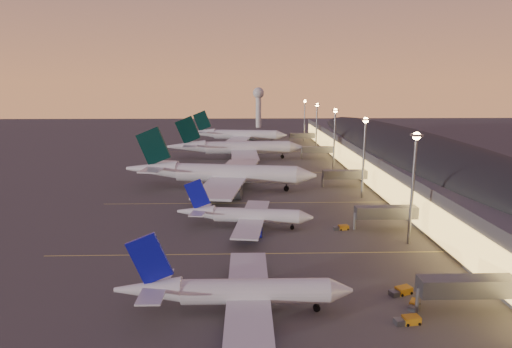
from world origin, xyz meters
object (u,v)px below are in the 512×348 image
at_px(airliner_narrow_north, 245,215).
at_px(airliner_wide_far, 237,135).
at_px(baggage_tug_d, 414,305).
at_px(baggage_tug_a, 408,320).
at_px(baggage_tug_b, 401,291).
at_px(airliner_wide_mid, 236,148).
at_px(airliner_wide_near, 220,173).
at_px(radar_tower, 258,101).
at_px(airliner_narrow_south, 235,292).
at_px(baggage_tug_c, 342,228).

height_order(airliner_narrow_north, airliner_wide_far, airliner_wide_far).
bearing_deg(baggage_tug_d, baggage_tug_a, -176.38).
xyz_separation_m(baggage_tug_b, baggage_tug_d, (0.52, -4.48, -0.13)).
distance_m(airliner_wide_mid, baggage_tug_b, 140.39).
height_order(airliner_narrow_north, baggage_tug_d, airliner_narrow_north).
distance_m(airliner_wide_near, baggage_tug_a, 92.82).
distance_m(airliner_wide_mid, radar_tower, 148.85).
xyz_separation_m(airliner_wide_far, baggage_tug_b, (32.09, -192.39, -4.51)).
bearing_deg(airliner_narrow_south, baggage_tug_c, 56.46).
bearing_deg(baggage_tug_a, airliner_wide_near, 103.95).
bearing_deg(airliner_wide_mid, airliner_wide_near, -96.17).
relative_size(airliner_wide_far, radar_tower, 1.90).
distance_m(radar_tower, baggage_tug_c, 251.26).
relative_size(airliner_narrow_south, airliner_narrow_north, 1.09).
relative_size(baggage_tug_a, baggage_tug_b, 0.92).
bearing_deg(airliner_narrow_south, radar_tower, 87.69).
distance_m(radar_tower, baggage_tug_a, 294.22).
relative_size(airliner_narrow_north, baggage_tug_d, 10.34).
height_order(airliner_wide_far, baggage_tug_d, airliner_wide_far).
relative_size(airliner_narrow_south, airliner_wide_near, 0.57).
height_order(airliner_wide_far, radar_tower, radar_tower).
distance_m(baggage_tug_a, baggage_tug_b, 9.64).
bearing_deg(radar_tower, airliner_narrow_north, -92.73).
distance_m(airliner_narrow_north, airliner_wide_mid, 100.80).
relative_size(baggage_tug_a, baggage_tug_c, 1.04).
xyz_separation_m(airliner_wide_near, radar_tower, (20.46, 206.86, 16.32)).
bearing_deg(airliner_wide_far, baggage_tug_c, -71.08).
height_order(baggage_tug_a, baggage_tug_d, baggage_tug_a).
distance_m(airliner_narrow_south, airliner_wide_far, 197.63).
relative_size(baggage_tug_b, baggage_tug_d, 1.32).
distance_m(airliner_narrow_south, airliner_narrow_north, 41.26).
bearing_deg(baggage_tug_b, airliner_wide_far, 78.47).
bearing_deg(airliner_wide_mid, baggage_tug_a, -80.46).
distance_m(airliner_narrow_north, baggage_tug_c, 24.80).
relative_size(airliner_narrow_north, airliner_wide_far, 0.57).
relative_size(airliner_wide_far, baggage_tug_a, 14.93).
relative_size(airliner_wide_near, baggage_tug_b, 14.98).
relative_size(airliner_wide_near, baggage_tug_c, 16.92).
bearing_deg(baggage_tug_b, radar_tower, 72.17).
xyz_separation_m(baggage_tug_b, baggage_tug_c, (-2.98, 33.75, -0.05)).
xyz_separation_m(airliner_narrow_south, airliner_wide_near, (-6.99, 82.14, 2.00)).
bearing_deg(baggage_tug_a, baggage_tug_d, 52.40).
height_order(airliner_narrow_north, baggage_tug_a, airliner_narrow_north).
distance_m(airliner_wide_mid, baggage_tug_c, 106.96).
bearing_deg(baggage_tug_a, airliner_narrow_south, 163.76).
bearing_deg(airliner_narrow_north, airliner_wide_near, 109.94).
distance_m(airliner_narrow_north, airliner_wide_near, 41.88).
height_order(airliner_wide_mid, baggage_tug_a, airliner_wide_mid).
xyz_separation_m(airliner_narrow_north, airliner_wide_far, (-4.57, 156.38, 1.83)).
bearing_deg(baggage_tug_d, airliner_wide_near, 58.00).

